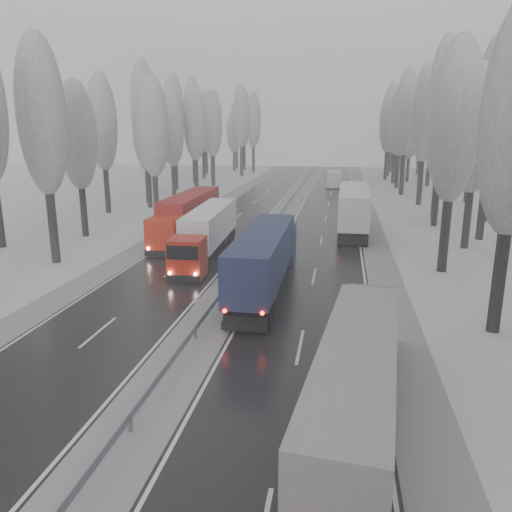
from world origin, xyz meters
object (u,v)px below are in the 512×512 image
(truck_grey_tarp, at_px, (359,372))
(truck_blue_box, at_px, (266,255))
(truck_cream_box, at_px, (353,206))
(box_truck_distant, at_px, (333,179))
(truck_red_red, at_px, (188,213))
(truck_red_white, at_px, (208,229))

(truck_grey_tarp, height_order, truck_blue_box, truck_blue_box)
(truck_grey_tarp, xyz_separation_m, truck_cream_box, (0.42, 35.51, 0.44))
(truck_grey_tarp, bearing_deg, box_truck_distant, 97.98)
(truck_blue_box, distance_m, truck_red_red, 17.47)
(box_truck_distant, xyz_separation_m, truck_red_red, (-12.90, -46.17, 0.95))
(truck_grey_tarp, height_order, truck_cream_box, truck_cream_box)
(truck_cream_box, distance_m, box_truck_distant, 40.11)
(truck_cream_box, height_order, truck_red_red, truck_cream_box)
(truck_red_red, bearing_deg, box_truck_distant, 73.78)
(truck_red_white, bearing_deg, truck_grey_tarp, -66.07)
(box_truck_distant, distance_m, truck_red_white, 53.27)
(truck_red_red, bearing_deg, truck_grey_tarp, -63.18)
(truck_grey_tarp, distance_m, truck_red_red, 33.05)
(truck_grey_tarp, distance_m, truck_blue_box, 15.82)
(truck_red_white, bearing_deg, truck_red_red, 117.54)
(truck_blue_box, relative_size, truck_red_red, 0.99)
(truck_red_white, bearing_deg, truck_cream_box, 43.39)
(truck_cream_box, bearing_deg, truck_red_white, -133.25)
(truck_blue_box, distance_m, truck_cream_box, 21.50)
(box_truck_distant, xyz_separation_m, truck_red_white, (-9.24, -52.45, 0.78))
(box_truck_distant, height_order, truck_red_white, truck_red_white)
(truck_blue_box, height_order, truck_red_red, truck_red_red)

